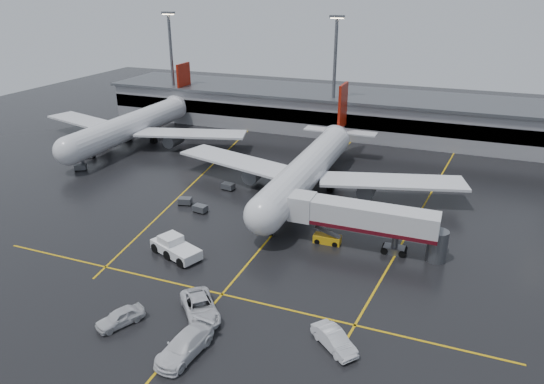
% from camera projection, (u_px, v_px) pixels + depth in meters
% --- Properties ---
extents(ground, '(220.00, 220.00, 0.00)m').
position_uv_depth(ground, '(290.00, 214.00, 72.96)').
color(ground, black).
rests_on(ground, ground).
extents(apron_line_centre, '(0.25, 90.00, 0.02)m').
position_uv_depth(apron_line_centre, '(290.00, 214.00, 72.96)').
color(apron_line_centre, gold).
rests_on(apron_line_centre, ground).
extents(apron_line_stop, '(60.00, 0.25, 0.02)m').
position_uv_depth(apron_line_stop, '(222.00, 294.00, 54.05)').
color(apron_line_stop, gold).
rests_on(apron_line_stop, ground).
extents(apron_line_left, '(9.99, 69.35, 0.02)m').
position_uv_depth(apron_line_left, '(202.00, 174.00, 88.29)').
color(apron_line_left, gold).
rests_on(apron_line_left, ground).
extents(apron_line_right, '(7.57, 69.64, 0.02)m').
position_uv_depth(apron_line_right, '(423.00, 206.00, 75.49)').
color(apron_line_right, gold).
rests_on(apron_line_right, ground).
extents(terminal, '(122.00, 19.00, 8.60)m').
position_uv_depth(terminal, '(361.00, 113.00, 112.50)').
color(terminal, gray).
rests_on(terminal, ground).
extents(light_mast_left, '(3.00, 1.20, 25.45)m').
position_uv_depth(light_mast_left, '(172.00, 60.00, 118.66)').
color(light_mast_left, '#595B60').
rests_on(light_mast_left, ground).
extents(light_mast_mid, '(3.00, 1.20, 25.45)m').
position_uv_depth(light_mast_mid, '(335.00, 70.00, 105.18)').
color(light_mast_mid, '#595B60').
rests_on(light_mast_mid, ground).
extents(main_airliner, '(48.80, 45.60, 14.10)m').
position_uv_depth(main_airliner, '(310.00, 166.00, 79.68)').
color(main_airliner, silver).
rests_on(main_airliner, ground).
extents(second_airliner, '(48.80, 45.60, 14.10)m').
position_uv_depth(second_airliner, '(136.00, 124.00, 104.14)').
color(second_airliner, silver).
rests_on(second_airliner, ground).
extents(jet_bridge, '(19.90, 3.40, 6.05)m').
position_uv_depth(jet_bridge, '(363.00, 219.00, 62.30)').
color(jet_bridge, silver).
rests_on(jet_bridge, ground).
extents(pushback_tractor, '(7.57, 5.23, 2.51)m').
position_uv_depth(pushback_tractor, '(175.00, 248.00, 61.55)').
color(pushback_tractor, white).
rests_on(pushback_tractor, ground).
extents(belt_loader, '(3.56, 1.75, 2.23)m').
position_uv_depth(belt_loader, '(327.00, 239.00, 64.66)').
color(belt_loader, gold).
rests_on(belt_loader, ground).
extents(service_van_a, '(6.76, 7.05, 1.86)m').
position_uv_depth(service_van_a, '(200.00, 307.00, 50.31)').
color(service_van_a, silver).
rests_on(service_van_a, ground).
extents(service_van_b, '(3.50, 6.93, 1.93)m').
position_uv_depth(service_van_b, '(185.00, 346.00, 44.91)').
color(service_van_b, silver).
rests_on(service_van_b, ground).
extents(service_van_c, '(5.22, 4.75, 1.73)m').
position_uv_depth(service_van_c, '(334.00, 339.00, 45.84)').
color(service_van_c, silver).
rests_on(service_van_c, ground).
extents(service_van_d, '(3.91, 5.19, 1.65)m').
position_uv_depth(service_van_d, '(120.00, 317.00, 49.00)').
color(service_van_d, silver).
rests_on(service_van_d, ground).
extents(baggage_cart_a, '(2.17, 1.57, 1.12)m').
position_uv_depth(baggage_cart_a, '(200.00, 208.00, 73.36)').
color(baggage_cart_a, '#595B60').
rests_on(baggage_cart_a, ground).
extents(baggage_cart_b, '(2.26, 1.75, 1.12)m').
position_uv_depth(baggage_cart_b, '(185.00, 201.00, 75.91)').
color(baggage_cart_b, '#595B60').
rests_on(baggage_cart_b, ground).
extents(baggage_cart_c, '(2.13, 1.51, 1.12)m').
position_uv_depth(baggage_cart_c, '(228.00, 186.00, 81.45)').
color(baggage_cart_c, '#595B60').
rests_on(baggage_cart_c, ground).
extents(baggage_cart_d, '(2.19, 1.62, 1.12)m').
position_uv_depth(baggage_cart_d, '(89.00, 155.00, 96.51)').
color(baggage_cart_d, '#595B60').
rests_on(baggage_cart_d, ground).
extents(baggage_cart_e, '(2.38, 2.10, 1.12)m').
position_uv_depth(baggage_cart_e, '(81.00, 167.00, 90.03)').
color(baggage_cart_e, '#595B60').
rests_on(baggage_cart_e, ground).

